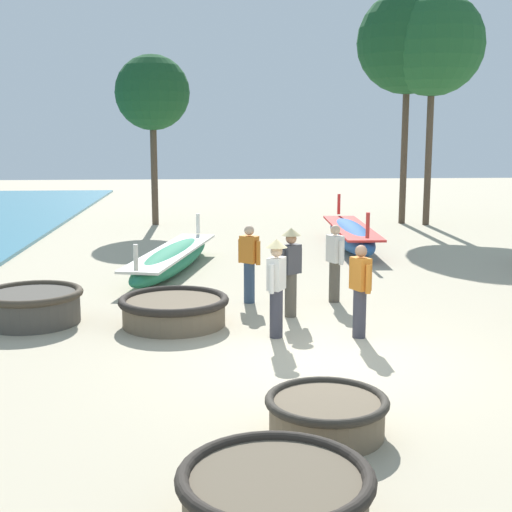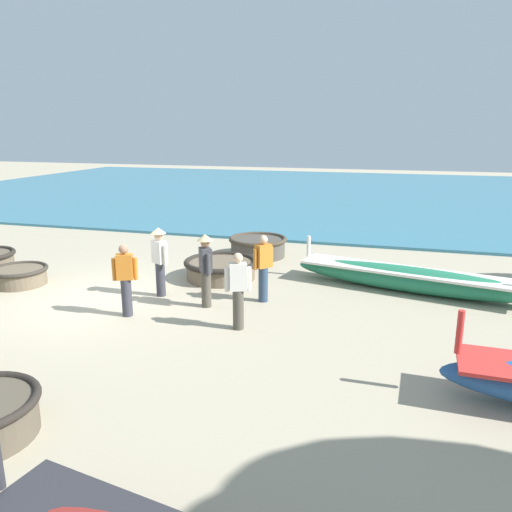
% 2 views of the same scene
% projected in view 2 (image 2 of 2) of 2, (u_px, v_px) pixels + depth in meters
% --- Properties ---
extents(ground_plane, '(80.00, 80.00, 0.00)m').
position_uv_depth(ground_plane, '(102.00, 300.00, 11.71)').
color(ground_plane, tan).
extents(sea, '(28.00, 52.00, 0.10)m').
position_uv_depth(sea, '(356.00, 193.00, 30.22)').
color(sea, teal).
rests_on(sea, ground).
extents(coracle_tilted, '(1.81, 1.81, 0.61)m').
position_uv_depth(coracle_tilted, '(258.00, 246.00, 15.58)').
color(coracle_tilted, '#4C473F').
rests_on(coracle_tilted, ground).
extents(coracle_front_right, '(1.42, 1.42, 0.46)m').
position_uv_depth(coracle_front_right, '(19.00, 275.00, 12.78)').
color(coracle_front_right, brown).
rests_on(coracle_front_right, ground).
extents(coracle_center, '(1.97, 1.97, 0.52)m').
position_uv_depth(coracle_center, '(221.00, 268.00, 13.30)').
color(coracle_center, brown).
rests_on(coracle_center, ground).
extents(long_boat_red_hull, '(2.20, 6.00, 1.11)m').
position_uv_depth(long_boat_red_hull, '(411.00, 279.00, 12.23)').
color(long_boat_red_hull, '#237551').
rests_on(long_boat_red_hull, ground).
extents(fisherman_crouching, '(0.34, 0.49, 1.57)m').
position_uv_depth(fisherman_crouching, '(238.00, 289.00, 9.82)').
color(fisherman_crouching, '#4C473D').
rests_on(fisherman_crouching, ground).
extents(fisherman_standing_right, '(0.36, 0.48, 1.67)m').
position_uv_depth(fisherman_standing_right, '(160.00, 257.00, 11.75)').
color(fisherman_standing_right, '#383842').
rests_on(fisherman_standing_right, ground).
extents(fisherman_standing_left, '(0.43, 0.39, 1.57)m').
position_uv_depth(fisherman_standing_left, '(263.00, 267.00, 11.40)').
color(fisherman_standing_left, '#2D425B').
rests_on(fisherman_standing_left, ground).
extents(fisherman_by_coracle, '(0.44, 0.38, 1.67)m').
position_uv_depth(fisherman_by_coracle, '(206.00, 266.00, 11.02)').
color(fisherman_by_coracle, '#4C473D').
rests_on(fisherman_by_coracle, ground).
extents(fisherman_with_hat, '(0.34, 0.49, 1.57)m').
position_uv_depth(fisherman_with_hat, '(125.00, 278.00, 10.51)').
color(fisherman_with_hat, '#383842').
rests_on(fisherman_with_hat, ground).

